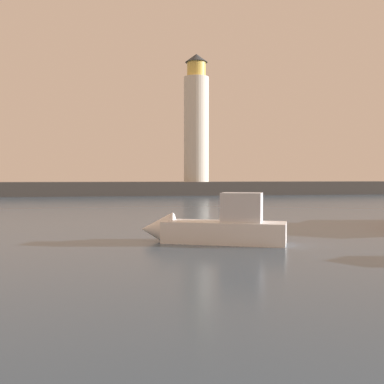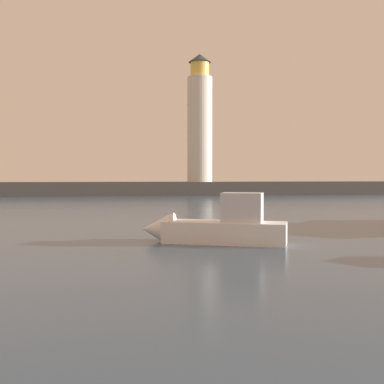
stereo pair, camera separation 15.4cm
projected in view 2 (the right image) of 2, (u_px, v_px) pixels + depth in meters
name	position (u px, v px, depth m)	size (l,w,h in m)	color
ground_plane	(171.00, 213.00, 32.16)	(220.00, 220.00, 0.00)	#384C60
breakwater	(143.00, 189.00, 62.34)	(73.07, 4.88, 1.81)	#423F3D
lighthouse	(200.00, 122.00, 63.31)	(3.38, 3.38, 17.31)	silver
motorboat_2	(211.00, 227.00, 17.86)	(5.73, 3.51, 2.16)	white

